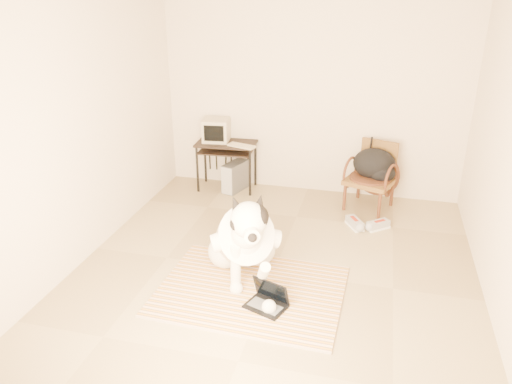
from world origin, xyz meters
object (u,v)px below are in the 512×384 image
at_px(pc_tower, 235,177).
at_px(rattan_chair, 372,176).
at_px(backpack, 376,165).
at_px(computer_desk, 226,149).
at_px(laptop, 268,300).
at_px(crt_monitor, 216,130).
at_px(dog, 244,240).

bearing_deg(pc_tower, rattan_chair, -2.80).
xyz_separation_m(pc_tower, backpack, (1.88, -0.08, 0.37)).
height_order(computer_desk, pc_tower, computer_desk).
distance_m(laptop, crt_monitor, 3.03).
relative_size(dog, crt_monitor, 3.37).
bearing_deg(crt_monitor, rattan_chair, -4.59).
height_order(dog, pc_tower, dog).
height_order(laptop, computer_desk, computer_desk).
distance_m(pc_tower, rattan_chair, 1.86).
bearing_deg(rattan_chair, crt_monitor, 175.41).
height_order(laptop, crt_monitor, crt_monitor).
bearing_deg(backpack, computer_desk, 176.91).
relative_size(laptop, computer_desk, 0.50).
distance_m(dog, rattan_chair, 2.30).
height_order(crt_monitor, backpack, crt_monitor).
xyz_separation_m(dog, crt_monitor, (-1.00, 2.17, 0.42)).
xyz_separation_m(crt_monitor, pc_tower, (0.29, -0.08, -0.63)).
height_order(computer_desk, rattan_chair, rattan_chair).
bearing_deg(laptop, pc_tower, 112.43).
bearing_deg(dog, computer_desk, 111.68).
bearing_deg(crt_monitor, pc_tower, -15.76).
bearing_deg(pc_tower, crt_monitor, 164.24).
relative_size(crt_monitor, rattan_chair, 0.45).
bearing_deg(computer_desk, crt_monitor, 160.44).
bearing_deg(crt_monitor, backpack, -4.31).
bearing_deg(backpack, laptop, -108.68).
relative_size(laptop, backpack, 0.78).
bearing_deg(laptop, backpack, 71.32).
height_order(dog, computer_desk, dog).
xyz_separation_m(pc_tower, rattan_chair, (1.85, -0.09, 0.22)).
bearing_deg(computer_desk, rattan_chair, -3.37).
xyz_separation_m(laptop, computer_desk, (-1.18, 2.57, 0.50)).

